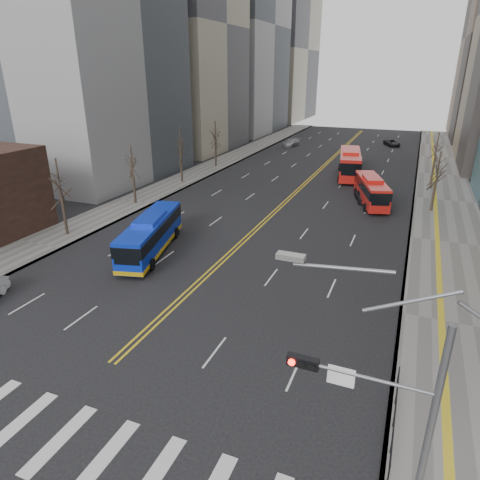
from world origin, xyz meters
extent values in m
plane|color=black|center=(0.00, 0.00, 0.00)|extent=(220.00, 220.00, 0.00)
cube|color=slate|center=(17.50, 45.00, 0.07)|extent=(7.00, 130.00, 0.15)
cube|color=slate|center=(-16.50, 45.00, 0.07)|extent=(5.00, 130.00, 0.15)
cube|color=silver|center=(-1.18, 0.00, 0.01)|extent=(0.70, 4.00, 0.01)
cube|color=silver|center=(1.18, 0.00, 0.01)|extent=(0.70, 4.00, 0.01)
cube|color=silver|center=(3.55, 0.00, 0.01)|extent=(0.70, 4.00, 0.01)
cube|color=silver|center=(5.91, 0.00, 0.01)|extent=(0.70, 4.00, 0.01)
cube|color=gold|center=(-0.20, 55.00, 0.01)|extent=(0.15, 100.00, 0.01)
cube|color=gold|center=(0.20, 55.00, 0.01)|extent=(0.15, 100.00, 0.01)
cube|color=#AEA58C|center=(-31.00, 66.00, 22.00)|extent=(22.00, 22.00, 44.00)
cube|color=#98979A|center=(-30.00, 93.00, 24.00)|extent=(20.00, 26.00, 48.00)
cube|color=#AEA58C|center=(-29.00, 125.00, 20.00)|extent=(18.00, 30.00, 40.00)
cylinder|color=gray|center=(15.20, 2.00, 4.00)|extent=(0.24, 0.24, 8.00)
cylinder|color=gray|center=(12.95, 2.00, 5.50)|extent=(4.50, 0.12, 0.12)
cube|color=black|center=(11.00, 2.00, 5.50)|extent=(1.10, 0.28, 0.38)
cylinder|color=#FF190C|center=(10.65, 1.84, 5.50)|extent=(0.24, 0.08, 0.24)
cylinder|color=black|center=(11.00, 1.84, 5.50)|extent=(0.24, 0.08, 0.24)
cylinder|color=black|center=(11.35, 1.84, 5.50)|extent=(0.24, 0.08, 0.24)
cube|color=white|center=(12.30, 2.00, 5.30)|extent=(0.90, 0.06, 0.70)
cube|color=#999993|center=(10.40, 2.00, 9.30)|extent=(0.90, 0.35, 0.18)
cube|color=black|center=(14.30, 6.00, 1.15)|extent=(0.04, 6.00, 0.04)
cylinder|color=black|center=(14.30, 3.00, 0.65)|extent=(0.06, 0.06, 1.00)
cylinder|color=black|center=(14.30, 4.50, 0.65)|extent=(0.06, 0.06, 1.00)
cylinder|color=black|center=(14.30, 6.00, 0.65)|extent=(0.06, 0.06, 1.00)
cylinder|color=black|center=(14.30, 7.50, 0.65)|extent=(0.06, 0.06, 1.00)
cylinder|color=black|center=(14.30, 9.00, 0.65)|extent=(0.06, 0.06, 1.00)
cylinder|color=#32261F|center=(-16.00, 19.00, 1.95)|extent=(0.28, 0.28, 3.90)
cylinder|color=#32261F|center=(-16.00, 30.00, 1.80)|extent=(0.28, 0.28, 3.60)
cylinder|color=#32261F|center=(-16.00, 41.00, 2.00)|extent=(0.28, 0.28, 4.00)
cylinder|color=#32261F|center=(-16.00, 52.00, 1.90)|extent=(0.28, 0.28, 3.80)
cylinder|color=#32261F|center=(16.00, 40.00, 1.75)|extent=(0.28, 0.28, 3.50)
cylinder|color=#32261F|center=(16.00, 52.00, 1.88)|extent=(0.28, 0.28, 3.75)
cube|color=#0D2DC9|center=(-6.36, 18.72, 1.64)|extent=(4.98, 11.20, 2.58)
cube|color=black|center=(-6.36, 18.72, 2.16)|extent=(5.05, 11.23, 0.94)
cube|color=#0D2DC9|center=(-6.36, 18.72, 3.03)|extent=(2.74, 4.18, 0.40)
cube|color=gold|center=(-6.36, 18.72, 0.55)|extent=(5.05, 11.23, 0.35)
cylinder|color=black|center=(-6.58, 15.03, 0.50)|extent=(0.54, 1.04, 1.00)
cylinder|color=black|center=(-4.37, 15.61, 0.50)|extent=(0.54, 1.04, 1.00)
cylinder|color=black|center=(-8.36, 21.82, 0.50)|extent=(0.54, 1.04, 1.00)
cylinder|color=black|center=(-6.15, 22.40, 0.50)|extent=(0.54, 1.04, 1.00)
cube|color=red|center=(9.38, 40.52, 1.61)|extent=(5.09, 10.10, 2.52)
cube|color=black|center=(9.38, 40.52, 2.13)|extent=(5.15, 10.13, 0.92)
cube|color=red|center=(9.38, 40.52, 2.97)|extent=(2.74, 3.83, 0.40)
cylinder|color=black|center=(9.25, 37.17, 0.50)|extent=(0.58, 1.04, 1.00)
cylinder|color=black|center=(11.39, 37.84, 0.50)|extent=(0.58, 1.04, 1.00)
cylinder|color=black|center=(7.36, 43.20, 0.50)|extent=(0.58, 1.04, 1.00)
cylinder|color=black|center=(9.51, 43.87, 0.50)|extent=(0.58, 1.04, 1.00)
cube|color=red|center=(4.85, 53.47, 1.95)|extent=(4.73, 12.48, 3.20)
cube|color=black|center=(4.85, 53.47, 2.55)|extent=(4.79, 12.51, 1.13)
cube|color=red|center=(4.85, 53.47, 3.65)|extent=(2.88, 4.57, 0.40)
cylinder|color=black|center=(4.12, 49.39, 0.50)|extent=(0.46, 1.04, 1.00)
cylinder|color=black|center=(6.86, 49.85, 0.50)|extent=(0.46, 1.04, 1.00)
cylinder|color=black|center=(2.85, 57.09, 0.50)|extent=(0.46, 1.04, 1.00)
cylinder|color=black|center=(5.58, 57.54, 0.50)|extent=(0.46, 1.04, 1.00)
imported|color=black|center=(8.49, 41.09, 0.64)|extent=(2.48, 4.01, 1.28)
imported|color=#9A999E|center=(-10.20, 75.63, 0.73)|extent=(2.92, 5.32, 1.46)
imported|color=black|center=(8.75, 83.79, 0.66)|extent=(3.96, 5.20, 1.31)
camera|label=1|loc=(13.53, -9.81, 14.73)|focal=32.00mm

